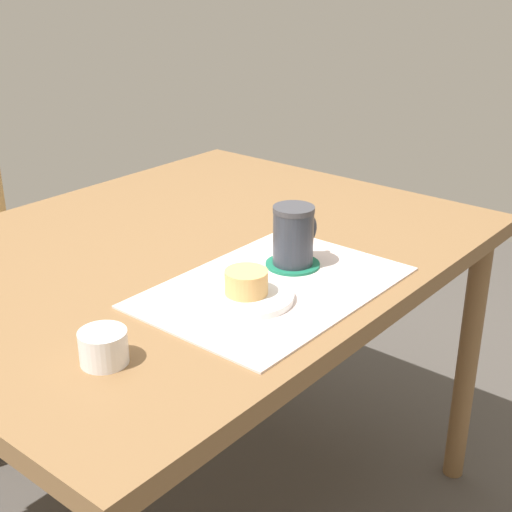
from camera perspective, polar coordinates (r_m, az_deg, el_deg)
The scene contains 7 objects.
dining_table at distance 1.47m, azimuth -5.41°, elevation -1.53°, with size 1.18×0.92×0.71m.
placemat at distance 1.25m, azimuth 1.42°, elevation -2.49°, with size 0.46×0.32×0.00m, color silver.
pastry_plate at distance 1.20m, azimuth -0.77°, elevation -3.24°, with size 0.16×0.16×0.01m, color white.
pastry at distance 1.18m, azimuth -0.78°, elevation -2.09°, with size 0.07×0.07×0.04m, color #E0A860.
coffee_coaster at distance 1.33m, azimuth 2.95°, elevation -0.66°, with size 0.10×0.10×0.01m, color #196B4C.
coffee_mug at distance 1.31m, azimuth 3.07°, elevation 1.69°, with size 0.11×0.08×0.11m.
sugar_bowl at distance 1.04m, azimuth -12.10°, elevation -7.14°, with size 0.07×0.07×0.05m, color white.
Camera 1 is at (-0.94, -0.95, 1.25)m, focal length 50.00 mm.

